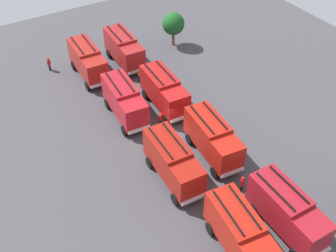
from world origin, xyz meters
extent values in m
plane|color=#423F44|center=(0.00, 0.00, 0.00)|extent=(65.12, 65.12, 0.00)
cube|color=#A11E18|center=(-11.73, -2.49, 2.10)|extent=(2.31, 2.60, 2.60)
cube|color=#8C9EAD|center=(-10.69, -2.54, 2.41)|extent=(0.18, 2.13, 1.46)
cube|color=#A11E18|center=(-15.23, -2.33, 2.25)|extent=(4.91, 2.72, 2.90)
cube|color=black|center=(-15.20, -1.65, 3.82)|extent=(4.32, 0.32, 0.12)
cube|color=black|center=(-15.26, -3.02, 3.82)|extent=(4.32, 0.32, 0.12)
cube|color=silver|center=(-10.54, -2.55, 0.95)|extent=(0.31, 2.38, 0.28)
cylinder|color=black|center=(-11.48, -1.30, 0.55)|extent=(1.11, 0.40, 1.10)
cylinder|color=black|center=(-11.59, -3.70, 0.55)|extent=(1.11, 0.40, 1.10)
cylinder|color=black|center=(-16.38, -1.08, 0.55)|extent=(1.11, 0.40, 1.10)
cylinder|color=black|center=(-16.48, -3.48, 0.55)|extent=(1.11, 0.40, 1.10)
cube|color=#AC1820|center=(-2.62, -2.37, 2.10)|extent=(2.40, 2.67, 2.60)
cube|color=#8C9EAD|center=(-1.58, -2.46, 2.41)|extent=(0.25, 2.12, 1.46)
cube|color=#AC1820|center=(-6.11, -2.08, 2.25)|extent=(4.99, 2.88, 2.90)
cube|color=black|center=(-6.05, -1.40, 3.82)|extent=(4.32, 0.47, 0.12)
cube|color=black|center=(-6.17, -2.77, 3.82)|extent=(4.32, 0.47, 0.12)
cube|color=silver|center=(-1.43, -2.47, 0.95)|extent=(0.39, 2.38, 0.28)
cylinder|color=black|center=(-2.33, -1.19, 0.55)|extent=(1.12, 0.44, 1.10)
cylinder|color=black|center=(-2.52, -3.58, 0.55)|extent=(1.12, 0.44, 1.10)
cylinder|color=black|center=(-7.21, -0.79, 0.55)|extent=(1.12, 0.44, 1.10)
cylinder|color=black|center=(-7.41, -3.18, 0.55)|extent=(1.12, 0.44, 1.10)
cube|color=#9D1910|center=(7.41, -2.65, 2.10)|extent=(2.34, 2.62, 2.60)
cube|color=#8C9EAD|center=(8.46, -2.71, 2.41)|extent=(0.20, 2.13, 1.46)
cube|color=#9D1910|center=(3.92, -2.45, 2.25)|extent=(4.93, 2.77, 2.90)
cube|color=black|center=(3.96, -1.77, 3.82)|extent=(4.32, 0.36, 0.12)
cube|color=black|center=(3.88, -3.14, 3.82)|extent=(4.32, 0.36, 0.12)
cube|color=silver|center=(8.61, -2.72, 0.95)|extent=(0.33, 2.38, 0.28)
cylinder|color=black|center=(7.68, -1.46, 0.55)|extent=(1.12, 0.41, 1.10)
cylinder|color=black|center=(7.54, -3.86, 0.55)|extent=(1.12, 0.41, 1.10)
cylinder|color=black|center=(2.79, -1.19, 0.55)|extent=(1.12, 0.41, 1.10)
cylinder|color=black|center=(2.65, -3.58, 0.55)|extent=(1.12, 0.41, 1.10)
cube|color=#AD1B10|center=(12.80, -2.01, 2.25)|extent=(5.07, 3.08, 2.90)
cube|color=black|center=(12.88, -1.33, 3.82)|extent=(4.30, 0.66, 0.12)
cube|color=black|center=(12.71, -2.70, 3.82)|extent=(4.30, 0.66, 0.12)
cylinder|color=black|center=(11.76, -0.67, 0.55)|extent=(1.13, 0.48, 1.10)
cylinder|color=black|center=(11.46, -3.06, 0.55)|extent=(1.13, 0.48, 1.10)
cube|color=maroon|center=(-11.96, 2.35, 2.10)|extent=(2.32, 2.60, 2.60)
cube|color=#8C9EAD|center=(-10.91, 2.30, 2.41)|extent=(0.18, 2.13, 1.46)
cube|color=maroon|center=(-15.46, 2.52, 2.25)|extent=(4.92, 2.73, 2.90)
cube|color=black|center=(-15.43, 3.21, 3.82)|extent=(4.32, 0.33, 0.12)
cube|color=black|center=(-15.49, 1.83, 3.82)|extent=(4.32, 0.33, 0.12)
cube|color=silver|center=(-10.76, 2.29, 0.95)|extent=(0.31, 2.38, 0.28)
cylinder|color=black|center=(-11.71, 3.54, 0.55)|extent=(1.12, 0.40, 1.10)
cylinder|color=black|center=(-11.82, 1.14, 0.55)|extent=(1.12, 0.40, 1.10)
cylinder|color=black|center=(-16.60, 3.78, 0.55)|extent=(1.12, 0.40, 1.10)
cylinder|color=black|center=(-16.72, 1.38, 0.55)|extent=(1.12, 0.40, 1.10)
cube|color=#AD1716|center=(-1.96, 2.04, 2.10)|extent=(2.35, 2.63, 2.60)
cube|color=#8C9EAD|center=(-0.91, 1.98, 2.41)|extent=(0.21, 2.13, 1.46)
cube|color=#AD1716|center=(-5.45, 2.26, 2.25)|extent=(4.95, 2.80, 2.90)
cube|color=black|center=(-5.41, 2.95, 3.82)|extent=(4.32, 0.39, 0.12)
cube|color=black|center=(-5.50, 1.57, 3.82)|extent=(4.32, 0.39, 0.12)
cube|color=silver|center=(-0.76, 1.97, 0.95)|extent=(0.35, 2.38, 0.28)
cylinder|color=black|center=(-1.69, 3.23, 0.55)|extent=(1.12, 0.42, 1.10)
cylinder|color=black|center=(-1.84, 0.83, 0.55)|extent=(1.12, 0.42, 1.10)
cylinder|color=black|center=(-6.58, 3.53, 0.55)|extent=(1.12, 0.42, 1.10)
cylinder|color=black|center=(-6.73, 1.14, 0.55)|extent=(1.12, 0.42, 1.10)
cube|color=#AF1B11|center=(6.71, 2.00, 2.10)|extent=(2.44, 2.71, 2.60)
cube|color=#8C9EAD|center=(7.75, 1.90, 2.41)|extent=(0.29, 2.12, 1.46)
cube|color=#AF1B11|center=(3.23, 2.35, 2.25)|extent=(5.03, 2.97, 2.90)
cube|color=black|center=(3.30, 3.04, 3.82)|extent=(4.31, 0.55, 0.12)
cube|color=black|center=(3.16, 1.67, 3.82)|extent=(4.31, 0.55, 0.12)
cube|color=silver|center=(7.90, 1.88, 0.95)|extent=(0.44, 2.38, 0.28)
cylinder|color=black|center=(7.03, 3.18, 0.55)|extent=(1.13, 0.46, 1.10)
cylinder|color=black|center=(6.79, 0.79, 0.55)|extent=(1.13, 0.46, 1.10)
cylinder|color=black|center=(2.15, 3.67, 0.55)|extent=(1.13, 0.46, 1.10)
cylinder|color=black|center=(1.91, 1.28, 0.55)|extent=(1.13, 0.46, 1.10)
cube|color=maroon|center=(16.50, 2.20, 2.10)|extent=(2.24, 2.54, 2.60)
cube|color=#8C9EAD|center=(17.55, 2.19, 2.41)|extent=(0.12, 2.13, 1.46)
cube|color=maroon|center=(13.00, 2.27, 2.25)|extent=(4.84, 2.58, 2.90)
cube|color=black|center=(13.02, 2.95, 3.82)|extent=(4.32, 0.19, 0.12)
cube|color=black|center=(12.99, 1.58, 3.82)|extent=(4.32, 0.19, 0.12)
cylinder|color=black|center=(16.72, 3.40, 0.55)|extent=(1.11, 0.37, 1.10)
cylinder|color=black|center=(11.82, 3.49, 0.55)|extent=(1.11, 0.37, 1.10)
cylinder|color=black|center=(11.78, 1.09, 0.55)|extent=(1.11, 0.37, 1.10)
cylinder|color=black|center=(9.39, 1.68, 0.40)|extent=(0.16, 0.16, 0.79)
cylinder|color=black|center=(9.30, 1.87, 0.40)|extent=(0.16, 0.16, 0.79)
cube|color=#B7140F|center=(9.35, 1.78, 1.14)|extent=(0.39, 0.48, 0.69)
sphere|color=brown|center=(9.35, 1.78, 1.59)|extent=(0.22, 0.22, 0.22)
cylinder|color=#B7140F|center=(9.35, 1.78, 1.68)|extent=(0.28, 0.28, 0.07)
cylinder|color=black|center=(-10.07, 2.16, 0.39)|extent=(0.16, 0.16, 0.79)
cylinder|color=black|center=(-9.99, 2.35, 0.39)|extent=(0.16, 0.16, 0.79)
cube|color=gold|center=(-10.03, 2.25, 1.13)|extent=(0.38, 0.48, 0.68)
sphere|color=#9E704C|center=(-10.03, 2.25, 1.58)|extent=(0.22, 0.22, 0.22)
cylinder|color=gold|center=(-10.03, 2.25, 1.67)|extent=(0.28, 0.28, 0.07)
cylinder|color=black|center=(-17.89, -5.98, 0.39)|extent=(0.16, 0.16, 0.77)
cylinder|color=black|center=(-17.73, -6.11, 0.39)|extent=(0.16, 0.16, 0.77)
cube|color=#B7140F|center=(-17.81, -6.04, 1.11)|extent=(0.48, 0.45, 0.67)
sphere|color=#9E704C|center=(-17.81, -6.04, 1.55)|extent=(0.22, 0.22, 0.22)
cylinder|color=#B7140F|center=(-17.81, -6.04, 1.64)|extent=(0.27, 0.27, 0.07)
cylinder|color=black|center=(-1.81, 0.15, 0.37)|extent=(0.16, 0.16, 0.74)
cylinder|color=black|center=(-1.90, 0.34, 0.37)|extent=(0.16, 0.16, 0.74)
cube|color=#B7140F|center=(-1.86, 0.25, 1.07)|extent=(0.40, 0.48, 0.65)
sphere|color=beige|center=(-1.86, 0.25, 1.50)|extent=(0.21, 0.21, 0.21)
cylinder|color=#B7140F|center=(-1.86, 0.25, 1.58)|extent=(0.26, 0.26, 0.06)
cylinder|color=brown|center=(-15.21, 10.07, 0.91)|extent=(0.36, 0.36, 1.81)
sphere|color=#19511E|center=(-15.21, 10.07, 3.04)|extent=(2.90, 2.90, 2.90)
cone|color=#F2600C|center=(-8.72, 2.68, 0.31)|extent=(0.43, 0.43, 0.62)
camera|label=1|loc=(26.15, -15.93, 28.05)|focal=44.19mm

